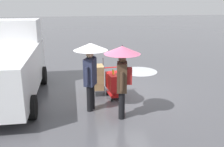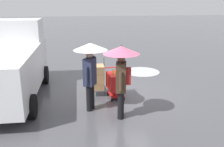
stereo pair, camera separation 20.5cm
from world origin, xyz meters
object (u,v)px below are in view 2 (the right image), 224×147
object	(u,v)px
pedestrian_pink_side	(122,65)
pedestrian_black_side	(90,60)
cargo_van_parked_right	(10,64)
shopping_cart_vendor	(116,82)
hand_dolly_boxes	(98,78)

from	to	relation	value
pedestrian_pink_side	pedestrian_black_side	bearing A→B (deg)	-38.79
pedestrian_pink_side	pedestrian_black_side	xyz separation A→B (m)	(0.84, -0.68, 0.01)
cargo_van_parked_right	shopping_cart_vendor	world-z (taller)	cargo_van_parked_right
pedestrian_pink_side	pedestrian_black_side	distance (m)	1.08
pedestrian_black_side	hand_dolly_boxes	bearing A→B (deg)	-105.48
shopping_cart_vendor	pedestrian_pink_side	size ratio (longest dim) A/B	0.49
cargo_van_parked_right	pedestrian_black_side	distance (m)	3.12
shopping_cart_vendor	hand_dolly_boxes	size ratio (longest dim) A/B	0.79
cargo_van_parked_right	pedestrian_black_side	bearing A→B (deg)	151.63
shopping_cart_vendor	pedestrian_pink_side	bearing A→B (deg)	87.37
hand_dolly_boxes	pedestrian_pink_side	bearing A→B (deg)	104.54
cargo_van_parked_right	pedestrian_black_side	size ratio (longest dim) A/B	2.49
cargo_van_parked_right	pedestrian_pink_side	xyz separation A→B (m)	(-3.57, 2.15, 0.39)
pedestrian_pink_side	pedestrian_black_side	size ratio (longest dim) A/B	1.00
shopping_cart_vendor	hand_dolly_boxes	distance (m)	0.71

